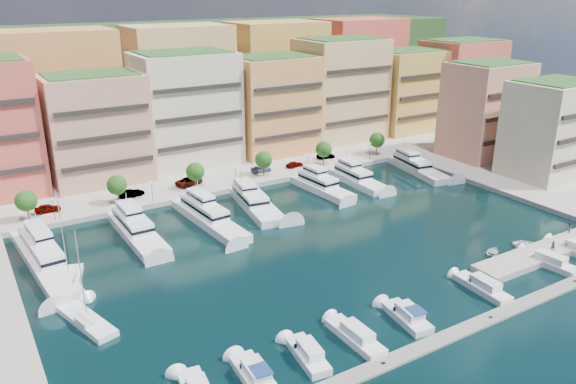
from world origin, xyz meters
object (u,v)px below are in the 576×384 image
tree_2 (195,172)px  tender_2 (523,243)px  tree_4 (324,149)px  car_1 (132,194)px  lamppost_3 (308,159)px  lamppost_4 (370,148)px  cruiser_2 (308,355)px  tender_0 (493,252)px  person_0 (553,246)px  person_1 (569,227)px  cruiser_3 (355,337)px  sailboat_2 (71,282)px  tree_5 (377,140)px  cruiser_6 (483,288)px  yacht_6 (416,167)px  yacht_1 (136,230)px  tree_0 (26,201)px  tender_1 (525,246)px  car_3 (261,169)px  lamppost_2 (236,172)px  car_0 (48,208)px  car_2 (189,181)px  car_5 (326,156)px  yacht_3 (255,202)px  yacht_4 (320,186)px  yacht_0 (42,257)px  car_4 (294,164)px  yacht_5 (356,178)px  yacht_2 (207,216)px  lamppost_1 (152,188)px  cruiser_8 (549,262)px  tree_1 (117,185)px  sailboat_1 (87,322)px  lamppost_0 (53,206)px  tree_3 (264,160)px  cruiser_1 (255,376)px  cruiser_4 (407,317)px

tree_2 → tender_2: bearing=-54.7°
tree_4 → car_1: bearing=177.6°
lamppost_3 → lamppost_4: size_ratio=1.00×
cruiser_2 → tender_0: (40.25, 7.16, -0.19)m
tree_4 → person_0: tree_4 is taller
person_0 → person_1: (8.54, 2.92, 0.11)m
cruiser_3 → sailboat_2: sailboat_2 is taller
tree_5 → cruiser_6: bearing=-116.7°
lamppost_4 → person_0: bearing=-97.6°
yacht_6 → yacht_1: bearing=-179.1°
cruiser_2 → cruiser_6: same height
tree_2 → lamppost_3: size_ratio=1.35×
tree_0 → person_1: size_ratio=2.91×
tender_1 → car_3: bearing=7.6°
lamppost_2 → car_0: size_ratio=0.92×
person_0 → lamppost_4: bearing=-19.1°
car_2 → car_3: car_2 is taller
sailboat_2 → car_5: (65.38, 29.52, 1.42)m
yacht_3 → yacht_4: 16.23m
yacht_0 → car_4: yacht_0 is taller
yacht_5 → tender_1: (3.71, -40.07, -0.80)m
tender_0 → yacht_2: bearing=19.5°
lamppost_1 → cruiser_8: 70.90m
tree_1 → lamppost_4: bearing=-2.2°
sailboat_1 → person_0: 70.01m
yacht_4 → yacht_6: 26.23m
cruiser_8 → tree_4: bearing=91.6°
tree_4 → tender_0: tree_4 is taller
cruiser_8 → car_1: bearing=127.8°
lamppost_4 → car_5: size_ratio=0.95×
lamppost_0 → car_3: lamppost_0 is taller
yacht_5 → cruiser_3: bearing=-128.0°
yacht_3 → car_2: size_ratio=3.28×
tree_0 → car_3: (48.89, 2.91, -3.04)m
cruiser_3 → sailboat_1: size_ratio=0.69×
lamppost_0 → yacht_3: size_ratio=0.21×
sailboat_2 → yacht_1: bearing=41.7°
cruiser_2 → tree_3: bearing=65.4°
lamppost_0 → lamppost_4: same height
lamppost_3 → tree_1: bearing=176.9°
lamppost_2 → sailboat_1: (-38.57, -35.17, -3.52)m
yacht_6 → person_1: bearing=-95.0°
car_4 → cruiser_2: bearing=144.2°
cruiser_3 → cruiser_6: bearing=0.0°
yacht_0 → cruiser_6: bearing=-38.8°
cruiser_8 → person_1: bearing=21.4°
cruiser_1 → cruiser_4: (22.16, 0.00, 0.00)m
yacht_6 → tender_2: yacht_6 is taller
tree_0 → car_4: (57.19, 1.95, -3.03)m
tree_2 → cruiser_4: (4.62, -58.10, -4.17)m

